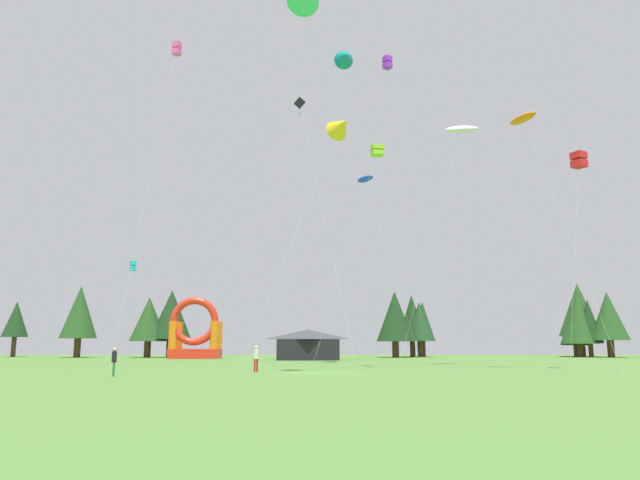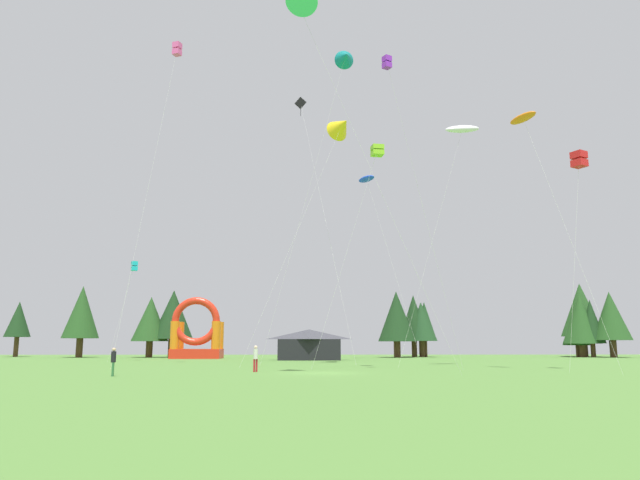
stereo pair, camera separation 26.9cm
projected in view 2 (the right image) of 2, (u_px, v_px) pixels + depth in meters
ground_plane at (323, 373)px, 37.12m from camera, size 120.00×120.00×0.00m
kite_cyan_box at (134, 266)px, 62.74m from camera, size 2.32×1.39×10.36m
kite_lime_box at (377, 151)px, 45.97m from camera, size 5.58×1.32×16.94m
kite_white_parafoil at (462, 129)px, 49.65m from camera, size 7.77×2.65×20.17m
kite_black_diamond at (302, 107)px, 63.98m from camera, size 5.39×10.31×27.81m
kite_teal_delta at (345, 57)px, 54.01m from camera, size 8.20×1.94×28.46m
kite_blue_parafoil at (367, 179)px, 70.29m from camera, size 5.97×7.14×21.47m
kite_red_box at (579, 160)px, 41.85m from camera, size 2.90×1.91×15.16m
kite_yellow_delta at (341, 126)px, 53.46m from camera, size 9.64×5.63×22.32m
kite_pink_box at (177, 50)px, 53.10m from camera, size 2.79×6.31×28.37m
kite_green_delta at (299, 7)px, 36.73m from camera, size 10.75×2.75×23.42m
kite_orange_parafoil at (523, 118)px, 42.90m from camera, size 4.06×6.17×18.28m
kite_purple_box at (387, 65)px, 41.87m from camera, size 5.68×3.32×21.80m
person_left_edge at (113, 359)px, 33.66m from camera, size 0.32×0.32×1.60m
person_midfield at (256, 356)px, 38.75m from camera, size 0.38×0.38×1.70m
inflatable_orange_dome at (197, 336)px, 71.86m from camera, size 6.00×3.86×7.33m
festival_tent at (309, 345)px, 65.51m from camera, size 6.80×3.11×3.34m
tree_row_0 at (18, 320)px, 81.81m from camera, size 3.43×3.43×7.52m
tree_row_1 at (82, 312)px, 78.24m from camera, size 4.70×4.70×9.32m
tree_row_2 at (151, 319)px, 78.38m from camera, size 4.80×4.80×7.88m
tree_row_3 at (173, 315)px, 79.13m from camera, size 5.39×5.39×8.82m
tree_row_4 at (396, 317)px, 78.00m from camera, size 4.90×4.90×8.58m
tree_row_5 at (414, 318)px, 81.16m from camera, size 3.98×3.98×8.35m
tree_row_6 at (421, 322)px, 80.79m from camera, size 4.21×4.21×7.36m
tree_row_7 at (424, 321)px, 81.26m from camera, size 3.10×3.10×7.44m
tree_row_8 at (577, 323)px, 80.98m from camera, size 4.00×4.00×7.47m
tree_row_9 at (581, 319)px, 80.04m from camera, size 4.95×4.95×8.29m
tree_row_10 at (591, 322)px, 79.34m from camera, size 3.40×3.40×7.62m
tree_row_11 at (581, 310)px, 83.08m from camera, size 5.70×5.70×10.13m
tree_row_12 at (611, 316)px, 78.47m from camera, size 4.93×4.93×8.59m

